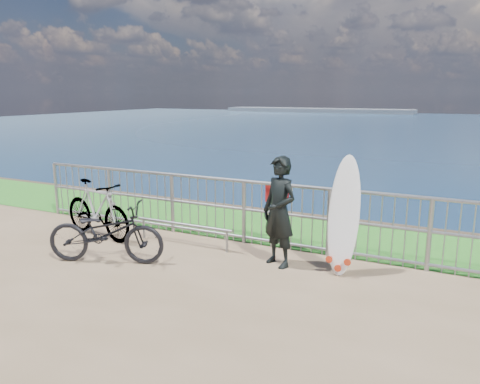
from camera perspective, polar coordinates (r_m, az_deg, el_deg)
The scene contains 8 objects.
grass_strip at distance 9.06m, azimuth 6.40°, elevation -4.56°, with size 120.00×120.00×0.00m, color #237420.
seascape at distance 160.06m, azimuth 9.43°, elevation 9.59°, with size 260.00×260.00×5.00m.
railing at distance 7.91m, azimuth 3.90°, elevation -2.70°, with size 10.06×0.10×1.13m.
surfer at distance 7.03m, azimuth 4.82°, elevation -2.42°, with size 0.61×0.40×1.68m, color black.
surfboard at distance 6.88m, azimuth 12.49°, elevation -3.34°, with size 0.46×0.42×1.74m.
bicycle_near at distance 7.51m, azimuth -16.05°, elevation -4.78°, with size 0.63×1.82×0.95m, color black.
bicycle_far at distance 8.81m, azimuth -17.03°, elevation -2.03°, with size 0.50×1.76×1.06m, color black.
bike_rack at distance 8.12m, azimuth -6.93°, elevation -4.24°, with size 1.89×0.05×0.39m.
Camera 1 is at (2.91, -5.48, 2.60)m, focal length 35.00 mm.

